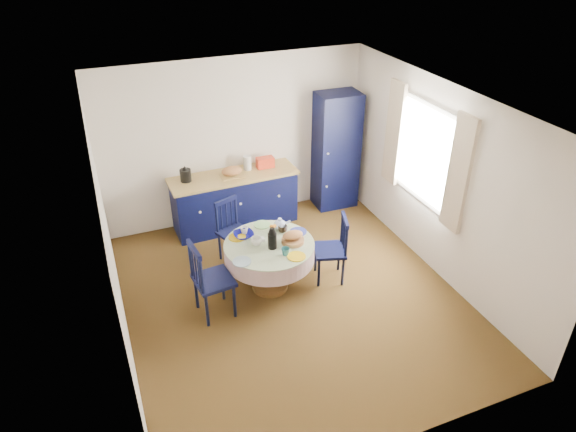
% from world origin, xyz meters
% --- Properties ---
extents(floor, '(4.50, 4.50, 0.00)m').
position_xyz_m(floor, '(0.00, 0.00, 0.00)').
color(floor, black).
rests_on(floor, ground).
extents(ceiling, '(4.50, 4.50, 0.00)m').
position_xyz_m(ceiling, '(0.00, 0.00, 2.50)').
color(ceiling, white).
rests_on(ceiling, wall_back).
extents(wall_back, '(4.00, 0.02, 2.50)m').
position_xyz_m(wall_back, '(0.00, 2.25, 1.25)').
color(wall_back, white).
rests_on(wall_back, floor).
extents(wall_left, '(0.02, 4.50, 2.50)m').
position_xyz_m(wall_left, '(-2.00, 0.00, 1.25)').
color(wall_left, white).
rests_on(wall_left, floor).
extents(wall_right, '(0.02, 4.50, 2.50)m').
position_xyz_m(wall_right, '(2.00, 0.00, 1.25)').
color(wall_right, white).
rests_on(wall_right, floor).
extents(window, '(0.10, 1.74, 1.45)m').
position_xyz_m(window, '(1.95, 0.30, 1.52)').
color(window, white).
rests_on(window, wall_right).
extents(kitchen_counter, '(1.92, 0.65, 1.09)m').
position_xyz_m(kitchen_counter, '(-0.14, 1.96, 0.44)').
color(kitchen_counter, black).
rests_on(kitchen_counter, floor).
extents(pantry_cabinet, '(0.67, 0.49, 1.87)m').
position_xyz_m(pantry_cabinet, '(1.56, 2.00, 0.94)').
color(pantry_cabinet, black).
rests_on(pantry_cabinet, floor).
extents(dining_table, '(1.12, 1.12, 0.95)m').
position_xyz_m(dining_table, '(-0.18, 0.30, 0.56)').
color(dining_table, '#533E17').
rests_on(dining_table, floor).
extents(chair_left, '(0.47, 0.49, 1.01)m').
position_xyz_m(chair_left, '(-1.00, 0.09, 0.51)').
color(chair_left, black).
rests_on(chair_left, floor).
extents(chair_far, '(0.51, 0.50, 0.89)m').
position_xyz_m(chair_far, '(-0.42, 1.10, 0.45)').
color(chair_far, black).
rests_on(chair_far, floor).
extents(chair_right, '(0.49, 0.51, 0.91)m').
position_xyz_m(chair_right, '(0.64, 0.19, 0.46)').
color(chair_right, black).
rests_on(chair_right, floor).
extents(mug_a, '(0.13, 0.13, 0.10)m').
position_xyz_m(mug_a, '(-0.34, 0.34, 0.73)').
color(mug_a, silver).
rests_on(mug_a, dining_table).
extents(mug_b, '(0.10, 0.10, 0.10)m').
position_xyz_m(mug_b, '(-0.09, 0.00, 0.72)').
color(mug_b, teal).
rests_on(mug_b, dining_table).
extents(mug_c, '(0.12, 0.12, 0.10)m').
position_xyz_m(mug_c, '(0.06, 0.49, 0.72)').
color(mug_c, black).
rests_on(mug_c, dining_table).
extents(mug_d, '(0.10, 0.10, 0.10)m').
position_xyz_m(mug_d, '(-0.40, 0.64, 0.72)').
color(mug_d, silver).
rests_on(mug_d, dining_table).
extents(cobalt_bowl, '(0.25, 0.25, 0.06)m').
position_xyz_m(cobalt_bowl, '(-0.43, 0.56, 0.71)').
color(cobalt_bowl, '#0B0A6F').
rests_on(cobalt_bowl, dining_table).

